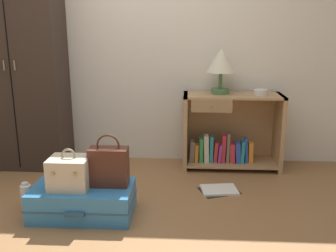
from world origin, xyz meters
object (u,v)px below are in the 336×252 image
at_px(open_book_on_floor, 219,190).
at_px(train_case, 70,173).
at_px(suitcase_large, 83,200).
at_px(handbag, 109,166).
at_px(table_lamp, 221,63).
at_px(bowl, 261,92).
at_px(bottle, 26,197).
at_px(wardrobe, 20,63).
at_px(bookshelf, 229,133).

bearing_deg(open_book_on_floor, train_case, -155.78).
height_order(suitcase_large, handbag, handbag).
relative_size(table_lamp, bowl, 3.37).
bearing_deg(table_lamp, suitcase_large, -134.39).
relative_size(bowl, bottle, 0.59).
xyz_separation_m(wardrobe, bottle, (0.39, -0.99, -0.94)).
bearing_deg(bowl, bookshelf, 172.97).
xyz_separation_m(handbag, open_book_on_floor, (0.86, 0.45, -0.37)).
relative_size(wardrobe, bookshelf, 2.16).
height_order(suitcase_large, train_case, train_case).
relative_size(bookshelf, bottle, 4.34).
bearing_deg(bookshelf, table_lamp, 169.54).
bearing_deg(open_book_on_floor, bowl, 54.18).
xyz_separation_m(wardrobe, train_case, (0.78, -1.08, -0.69)).
bearing_deg(handbag, bookshelf, 46.79).
xyz_separation_m(bookshelf, bottle, (-1.66, -1.03, -0.25)).
bearing_deg(handbag, suitcase_large, -169.07).
relative_size(table_lamp, bottle, 1.99).
bearing_deg(train_case, open_book_on_floor, 24.22).
bearing_deg(handbag, open_book_on_floor, 27.43).
height_order(bowl, handbag, bowl).
bearing_deg(table_lamp, handbag, -129.68).
bearing_deg(table_lamp, train_case, -135.73).
bearing_deg(bottle, handbag, -1.96).
bearing_deg(bottle, open_book_on_floor, 15.53).
relative_size(bowl, suitcase_large, 0.17).
height_order(table_lamp, open_book_on_floor, table_lamp).
xyz_separation_m(bottle, open_book_on_floor, (1.53, 0.42, -0.10)).
distance_m(handbag, open_book_on_floor, 1.04).
height_order(wardrobe, bottle, wardrobe).
bearing_deg(wardrobe, table_lamp, 1.77).
distance_m(table_lamp, handbag, 1.55).
distance_m(bottle, open_book_on_floor, 1.59).
bearing_deg(bottle, train_case, -12.78).
xyz_separation_m(wardrobe, suitcase_large, (0.86, -1.05, -0.93)).
bearing_deg(handbag, bottle, 178.04).
xyz_separation_m(bookshelf, open_book_on_floor, (-0.13, -0.61, -0.34)).
xyz_separation_m(table_lamp, suitcase_large, (-1.09, -1.11, -0.94)).
height_order(wardrobe, train_case, wardrobe).
relative_size(bookshelf, handbag, 2.43).
xyz_separation_m(bookshelf, suitcase_large, (-1.19, -1.09, -0.24)).
xyz_separation_m(bowl, open_book_on_floor, (-0.41, -0.57, -0.77)).
height_order(bookshelf, bowl, bowl).
xyz_separation_m(bookshelf, table_lamp, (-0.10, 0.02, 0.70)).
distance_m(suitcase_large, bottle, 0.47).
bearing_deg(bookshelf, handbag, -133.21).
height_order(bowl, bottle, bowl).
bearing_deg(wardrobe, bottle, -68.50).
height_order(wardrobe, bowl, wardrobe).
height_order(bowl, train_case, bowl).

